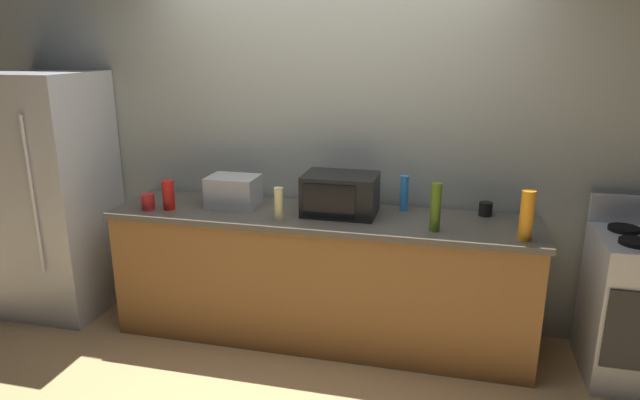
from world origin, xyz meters
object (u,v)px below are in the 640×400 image
Objects in this scene: refrigerator at (54,195)px; bottle_olive_oil at (436,207)px; toaster_oven at (234,191)px; microwave at (340,194)px; bottle_hot_sauce at (168,195)px; bottle_dish_soap at (527,216)px; bottle_spray_cleaner at (404,193)px; bottle_vinegar at (279,204)px; mug_red at (148,202)px; mug_black at (486,209)px.

refrigerator is 2.81m from bottle_olive_oil.
microwave is at bearing -0.92° from toaster_oven.
bottle_hot_sauce is at bearing -7.09° from refrigerator.
bottle_hot_sauce is (-2.29, 0.07, -0.05)m from bottle_dish_soap.
bottle_spray_cleaner is (0.40, 0.17, -0.01)m from microwave.
microwave reaches higher than bottle_spray_cleaner.
bottle_olive_oil is (0.62, -0.20, 0.01)m from microwave.
bottle_vinegar is (-1.49, 0.00, -0.04)m from bottle_dish_soap.
bottle_vinegar is 2.02× the size of mug_red.
microwave is 1.41× the size of toaster_oven.
bottle_olive_oil is at bearing -3.05° from refrigerator.
bottle_olive_oil reaches higher than microwave.
mug_red is at bearing 179.32° from bottle_dish_soap.
bottle_vinegar is (0.81, -0.06, 0.01)m from bottle_hot_sauce.
bottle_dish_soap reaches higher than microwave.
mug_red is at bearing -179.52° from bottle_olive_oil.
bottle_dish_soap is 1.46× the size of bottle_hot_sauce.
bottle_olive_oil is (2.80, -0.15, 0.15)m from refrigerator.
bottle_dish_soap reaches higher than mug_red.
bottle_spray_cleaner reaches higher than bottle_vinegar.
microwave is at bearing 1.26° from refrigerator.
mug_red is at bearing -167.11° from bottle_spray_cleaner.
bottle_dish_soap is 0.99× the size of bottle_olive_oil.
mug_red is at bearing -170.62° from microwave.
bottle_vinegar reaches higher than toaster_oven.
toaster_oven is 1.40m from bottle_olive_oil.
refrigerator is 8.91× the size of bottle_hot_sauce.
microwave reaches higher than bottle_vinegar.
mug_black is 2.27m from mug_red.
bottle_hot_sauce is 0.84× the size of bottle_spray_cleaner.
bottle_spray_cleaner is (-0.73, 0.42, -0.03)m from bottle_dish_soap.
mug_black is (1.29, 0.42, -0.06)m from bottle_vinegar.
bottle_hot_sauce is at bearing 15.75° from mug_red.
bottle_olive_oil reaches higher than mug_red.
bottle_spray_cleaner is 0.81× the size of bottle_olive_oil.
microwave is 1.31m from mug_red.
mug_red is (-1.70, -0.39, -0.07)m from bottle_spray_cleaner.
bottle_dish_soap is at bearing -3.36° from refrigerator.
refrigerator is 5.29× the size of toaster_oven.
refrigerator reaches higher than microwave.
toaster_oven is 1.55× the size of bottle_vinegar.
bottle_hot_sauce is 0.15m from mug_red.
toaster_oven is (1.42, 0.06, 0.10)m from refrigerator.
microwave is 0.42m from bottle_vinegar.
bottle_dish_soap is at bearing -7.64° from toaster_oven.
bottle_hot_sauce is 0.92× the size of bottle_vinegar.
mug_red is (-0.14, -0.04, -0.05)m from bottle_hot_sauce.
microwave is 0.96m from mug_black.
toaster_oven is at bearing 22.96° from mug_red.
refrigerator is 0.90m from mug_red.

